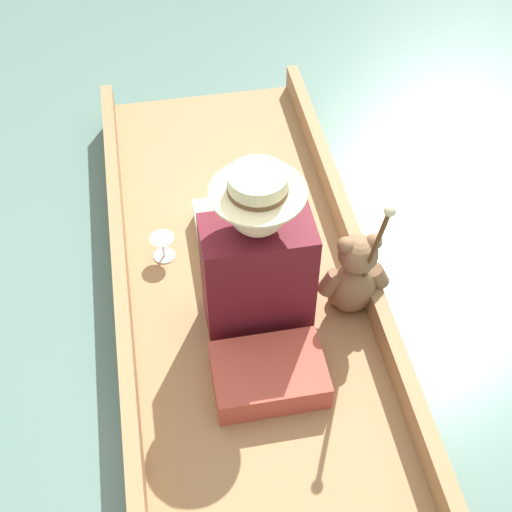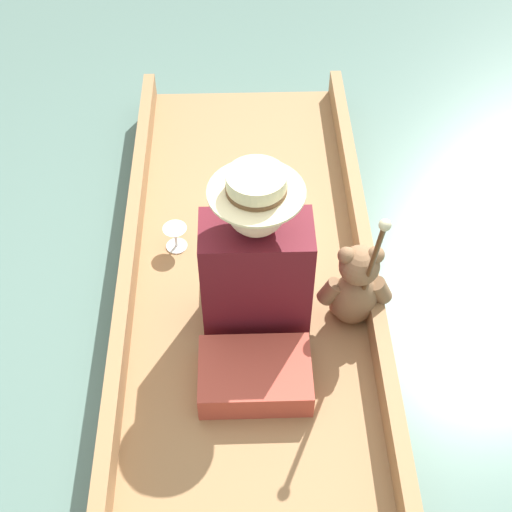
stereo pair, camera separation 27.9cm
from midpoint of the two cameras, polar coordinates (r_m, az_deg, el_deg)
ground_plane at (r=3.21m, az=1.92°, el=-4.72°), size 16.00×16.00×0.00m
punt_boat at (r=3.15m, az=1.95°, el=-3.94°), size 1.11×3.01×0.25m
seat_cushion at (r=2.81m, az=2.80°, el=-9.71°), size 0.44×0.31×0.13m
seated_person at (r=2.88m, az=2.74°, el=-0.16°), size 0.43×0.84×0.82m
teddy_bear at (r=2.93m, az=10.68°, el=-2.64°), size 0.31×0.18×0.45m
wine_glass at (r=3.25m, az=-4.06°, el=1.68°), size 0.11×0.11×0.12m
walking_cane at (r=2.70m, az=12.17°, el=-0.88°), size 0.04×0.22×0.76m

